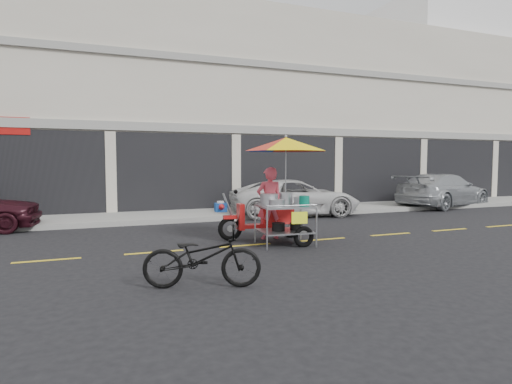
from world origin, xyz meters
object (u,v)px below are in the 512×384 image
object	(u,v)px
food_vendor_rig	(279,176)
silver_pickup	(443,190)
near_bicycle	(202,257)
white_pickup	(295,198)

from	to	relation	value
food_vendor_rig	silver_pickup	bearing A→B (deg)	31.23
silver_pickup	near_bicycle	world-z (taller)	silver_pickup
silver_pickup	white_pickup	bearing A→B (deg)	76.57
near_bicycle	food_vendor_rig	size ratio (longest dim) A/B	0.70
white_pickup	silver_pickup	bearing A→B (deg)	-78.93
white_pickup	near_bicycle	bearing A→B (deg)	153.51
near_bicycle	food_vendor_rig	bearing A→B (deg)	-23.90
white_pickup	near_bicycle	size ratio (longest dim) A/B	2.59
white_pickup	food_vendor_rig	distance (m)	5.17
silver_pickup	near_bicycle	size ratio (longest dim) A/B	2.76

